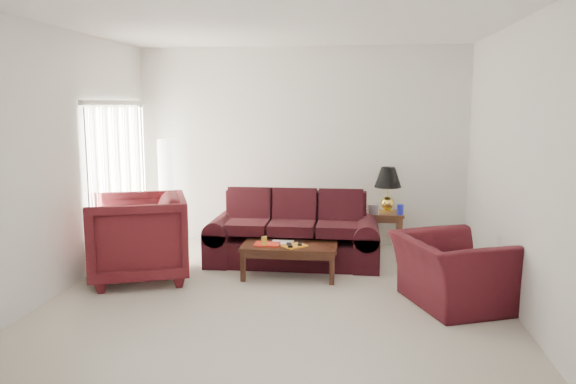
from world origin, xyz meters
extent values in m
plane|color=beige|center=(0.00, 0.00, 0.00)|extent=(5.00, 5.00, 0.00)
cube|color=silver|center=(-2.42, 1.30, 1.08)|extent=(0.10, 2.00, 2.16)
cube|color=black|center=(-0.41, 2.10, 0.72)|extent=(0.41, 0.22, 0.41)
cube|color=silver|center=(1.11, 1.96, 0.64)|extent=(0.15, 0.07, 0.14)
cylinder|color=#1A1FAB|center=(1.48, 1.98, 0.65)|extent=(0.10, 0.10, 0.15)
cube|color=silver|center=(1.13, 2.34, 0.64)|extent=(0.16, 0.17, 0.05)
imported|color=#451014|center=(-1.79, 0.37, 0.53)|extent=(1.49, 1.47, 1.06)
imported|color=#3D0E14|center=(1.88, -0.09, 0.37)|extent=(1.35, 1.43, 0.74)
cube|color=red|center=(-0.24, 0.64, 0.42)|extent=(0.32, 0.24, 0.02)
cube|color=white|center=(-0.06, 0.76, 0.42)|extent=(0.28, 0.22, 0.02)
cube|color=orange|center=(0.11, 0.61, 0.42)|extent=(0.34, 0.34, 0.02)
cube|color=black|center=(0.05, 0.56, 0.44)|extent=(0.10, 0.19, 0.02)
cube|color=black|center=(0.17, 0.66, 0.44)|extent=(0.06, 0.18, 0.02)
cylinder|color=gold|center=(-0.26, 0.59, 0.47)|extent=(0.08, 0.08, 0.12)
camera|label=1|loc=(0.84, -6.05, 2.13)|focal=35.00mm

